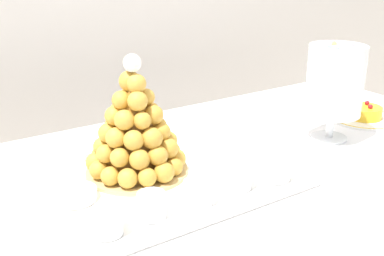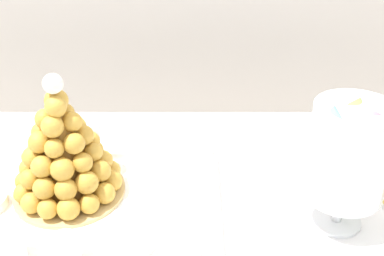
{
  "view_description": "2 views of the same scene",
  "coord_description": "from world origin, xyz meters",
  "px_view_note": "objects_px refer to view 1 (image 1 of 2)",
  "views": [
    {
      "loc": [
        -0.63,
        -0.79,
        1.26
      ],
      "look_at": [
        -0.11,
        0.02,
        0.89
      ],
      "focal_mm": 44.15,
      "sensor_mm": 36.0,
      "label": 1
    },
    {
      "loc": [
        0.04,
        -0.73,
        1.42
      ],
      "look_at": [
        0.05,
        0.01,
        0.99
      ],
      "focal_mm": 45.76,
      "sensor_mm": 36.0,
      "label": 2
    }
  ],
  "objects_px": {
    "serving_tray": "(167,180)",
    "dessert_cup_mid_right": "(237,178)",
    "dessert_cup_centre": "(198,194)",
    "creme_brulee_ramekin": "(75,194)",
    "croquembouche": "(135,131)",
    "fruit_tart_plate": "(364,115)",
    "macaron_goblet": "(335,81)",
    "dessert_cup_left": "(107,222)",
    "dessert_cup_mid_left": "(152,206)",
    "wine_glass": "(134,120)",
    "dessert_cup_right": "(276,170)"
  },
  "relations": [
    {
      "from": "serving_tray",
      "to": "wine_glass",
      "type": "height_order",
      "value": "wine_glass"
    },
    {
      "from": "dessert_cup_centre",
      "to": "serving_tray",
      "type": "bearing_deg",
      "value": 88.1
    },
    {
      "from": "dessert_cup_mid_right",
      "to": "wine_glass",
      "type": "distance_m",
      "value": 0.29
    },
    {
      "from": "serving_tray",
      "to": "dessert_cup_mid_left",
      "type": "distance_m",
      "value": 0.16
    },
    {
      "from": "dessert_cup_centre",
      "to": "croquembouche",
      "type": "bearing_deg",
      "value": 100.5
    },
    {
      "from": "dessert_cup_left",
      "to": "dessert_cup_mid_left",
      "type": "height_order",
      "value": "same"
    },
    {
      "from": "dessert_cup_right",
      "to": "dessert_cup_mid_left",
      "type": "bearing_deg",
      "value": 178.21
    },
    {
      "from": "creme_brulee_ramekin",
      "to": "wine_glass",
      "type": "relative_size",
      "value": 0.61
    },
    {
      "from": "dessert_cup_left",
      "to": "fruit_tart_plate",
      "type": "xyz_separation_m",
      "value": [
        0.9,
        0.16,
        -0.02
      ]
    },
    {
      "from": "dessert_cup_mid_left",
      "to": "dessert_cup_centre",
      "type": "xyz_separation_m",
      "value": [
        0.1,
        -0.01,
        0.0
      ]
    },
    {
      "from": "croquembouche",
      "to": "fruit_tart_plate",
      "type": "relative_size",
      "value": 1.33
    },
    {
      "from": "fruit_tart_plate",
      "to": "wine_glass",
      "type": "bearing_deg",
      "value": 171.48
    },
    {
      "from": "croquembouche",
      "to": "dessert_cup_mid_left",
      "type": "bearing_deg",
      "value": -108.57
    },
    {
      "from": "dessert_cup_centre",
      "to": "dessert_cup_mid_right",
      "type": "distance_m",
      "value": 0.11
    },
    {
      "from": "dessert_cup_right",
      "to": "dessert_cup_left",
      "type": "bearing_deg",
      "value": 179.44
    },
    {
      "from": "wine_glass",
      "to": "serving_tray",
      "type": "bearing_deg",
      "value": -87.06
    },
    {
      "from": "serving_tray",
      "to": "croquembouche",
      "type": "bearing_deg",
      "value": 120.93
    },
    {
      "from": "dessert_cup_centre",
      "to": "macaron_goblet",
      "type": "relative_size",
      "value": 0.21
    },
    {
      "from": "dessert_cup_centre",
      "to": "macaron_goblet",
      "type": "height_order",
      "value": "macaron_goblet"
    },
    {
      "from": "dessert_cup_mid_left",
      "to": "wine_glass",
      "type": "height_order",
      "value": "wine_glass"
    },
    {
      "from": "serving_tray",
      "to": "dessert_cup_mid_right",
      "type": "xyz_separation_m",
      "value": [
        0.11,
        -0.11,
        0.02
      ]
    },
    {
      "from": "serving_tray",
      "to": "wine_glass",
      "type": "relative_size",
      "value": 3.75
    },
    {
      "from": "creme_brulee_ramekin",
      "to": "wine_glass",
      "type": "distance_m",
      "value": 0.24
    },
    {
      "from": "creme_brulee_ramekin",
      "to": "croquembouche",
      "type": "bearing_deg",
      "value": 14.84
    },
    {
      "from": "croquembouche",
      "to": "fruit_tart_plate",
      "type": "xyz_separation_m",
      "value": [
        0.75,
        -0.03,
        -0.1
      ]
    },
    {
      "from": "wine_glass",
      "to": "dessert_cup_right",
      "type": "bearing_deg",
      "value": -52.36
    },
    {
      "from": "serving_tray",
      "to": "dessert_cup_centre",
      "type": "height_order",
      "value": "dessert_cup_centre"
    },
    {
      "from": "dessert_cup_right",
      "to": "dessert_cup_mid_right",
      "type": "bearing_deg",
      "value": 170.39
    },
    {
      "from": "dessert_cup_mid_right",
      "to": "wine_glass",
      "type": "height_order",
      "value": "wine_glass"
    },
    {
      "from": "serving_tray",
      "to": "fruit_tart_plate",
      "type": "distance_m",
      "value": 0.71
    },
    {
      "from": "serving_tray",
      "to": "macaron_goblet",
      "type": "xyz_separation_m",
      "value": [
        0.5,
        -0.01,
        0.16
      ]
    },
    {
      "from": "croquembouche",
      "to": "macaron_goblet",
      "type": "relative_size",
      "value": 1.0
    },
    {
      "from": "dessert_cup_mid_right",
      "to": "macaron_goblet",
      "type": "bearing_deg",
      "value": 13.88
    },
    {
      "from": "dessert_cup_centre",
      "to": "dessert_cup_right",
      "type": "height_order",
      "value": "dessert_cup_centre"
    },
    {
      "from": "dessert_cup_mid_left",
      "to": "dessert_cup_mid_right",
      "type": "height_order",
      "value": "dessert_cup_mid_left"
    },
    {
      "from": "serving_tray",
      "to": "wine_glass",
      "type": "xyz_separation_m",
      "value": [
        -0.01,
        0.14,
        0.1
      ]
    },
    {
      "from": "dessert_cup_centre",
      "to": "fruit_tart_plate",
      "type": "xyz_separation_m",
      "value": [
        0.71,
        0.16,
        -0.02
      ]
    },
    {
      "from": "wine_glass",
      "to": "croquembouche",
      "type": "bearing_deg",
      "value": -113.57
    },
    {
      "from": "dessert_cup_mid_right",
      "to": "wine_glass",
      "type": "xyz_separation_m",
      "value": [
        -0.11,
        0.25,
        0.08
      ]
    },
    {
      "from": "serving_tray",
      "to": "dessert_cup_right",
      "type": "height_order",
      "value": "dessert_cup_right"
    },
    {
      "from": "dessert_cup_centre",
      "to": "dessert_cup_mid_right",
      "type": "bearing_deg",
      "value": 7.86
    },
    {
      "from": "serving_tray",
      "to": "creme_brulee_ramekin",
      "type": "height_order",
      "value": "creme_brulee_ramekin"
    },
    {
      "from": "fruit_tart_plate",
      "to": "creme_brulee_ramekin",
      "type": "bearing_deg",
      "value": -179.31
    },
    {
      "from": "dessert_cup_mid_right",
      "to": "fruit_tart_plate",
      "type": "bearing_deg",
      "value": 13.75
    },
    {
      "from": "dessert_cup_mid_right",
      "to": "creme_brulee_ramekin",
      "type": "relative_size",
      "value": 0.72
    },
    {
      "from": "serving_tray",
      "to": "fruit_tart_plate",
      "type": "relative_size",
      "value": 2.65
    },
    {
      "from": "serving_tray",
      "to": "dessert_cup_right",
      "type": "bearing_deg",
      "value": -32.49
    },
    {
      "from": "dessert_cup_left",
      "to": "creme_brulee_ramekin",
      "type": "bearing_deg",
      "value": 92.14
    },
    {
      "from": "macaron_goblet",
      "to": "croquembouche",
      "type": "bearing_deg",
      "value": 171.39
    },
    {
      "from": "dessert_cup_mid_left",
      "to": "fruit_tart_plate",
      "type": "bearing_deg",
      "value": 10.77
    }
  ]
}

